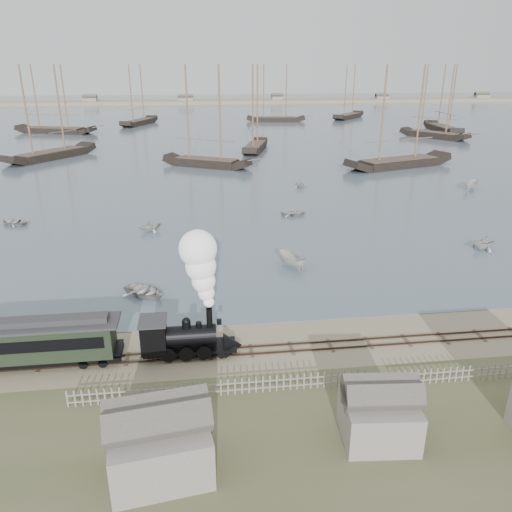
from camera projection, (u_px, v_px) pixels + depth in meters
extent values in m
plane|color=gray|center=(299.00, 334.00, 39.19)|extent=(600.00, 600.00, 0.00)
cube|color=#445261|center=(210.00, 118.00, 196.57)|extent=(600.00, 336.00, 0.06)
cube|color=#36251D|center=(306.00, 350.00, 36.84)|extent=(120.00, 0.08, 0.12)
cube|color=#36251D|center=(303.00, 343.00, 37.76)|extent=(120.00, 0.08, 0.12)
cube|color=#44342B|center=(304.00, 347.00, 37.33)|extent=(120.00, 1.80, 0.06)
cube|color=tan|center=(204.00, 103.00, 270.64)|extent=(500.00, 20.00, 1.80)
cube|color=black|center=(190.00, 347.00, 36.09)|extent=(6.60, 1.94, 0.24)
cylinder|color=black|center=(184.00, 336.00, 35.70)|extent=(4.08, 1.46, 1.46)
cube|color=black|center=(154.00, 335.00, 35.38)|extent=(1.75, 2.14, 2.23)
cube|color=#313134|center=(153.00, 321.00, 34.96)|extent=(1.94, 2.33, 0.12)
cylinder|color=black|center=(209.00, 318.00, 35.44)|extent=(0.43, 0.43, 1.55)
sphere|color=black|center=(186.00, 322.00, 35.31)|extent=(0.62, 0.62, 0.62)
cone|color=black|center=(233.00, 346.00, 36.49)|extent=(1.36, 1.94, 1.94)
cube|color=black|center=(219.00, 322.00, 35.65)|extent=(0.34, 0.34, 0.34)
cube|color=black|center=(26.00, 358.00, 34.76)|extent=(13.18, 2.17, 0.33)
cube|color=black|center=(23.00, 342.00, 34.29)|extent=(12.24, 2.35, 2.35)
cube|color=black|center=(17.00, 348.00, 33.10)|extent=(11.30, 0.06, 0.85)
cube|color=black|center=(27.00, 330.00, 35.31)|extent=(11.30, 0.06, 0.85)
cube|color=#313134|center=(20.00, 326.00, 33.85)|extent=(13.18, 2.54, 0.17)
cube|color=#313134|center=(19.00, 322.00, 33.75)|extent=(11.77, 1.13, 0.42)
imported|color=#BBB9B2|center=(74.00, 344.00, 37.08)|extent=(3.41, 4.40, 0.84)
imported|color=#BBB9B2|center=(145.00, 291.00, 45.46)|extent=(4.97, 5.18, 0.87)
imported|color=#BBB9B2|center=(150.00, 225.00, 62.89)|extent=(3.57, 3.76, 1.55)
imported|color=#BBB9B2|center=(292.00, 260.00, 51.78)|extent=(4.13, 3.25, 1.51)
imported|color=#BBB9B2|center=(294.00, 213.00, 69.69)|extent=(2.93, 3.76, 0.71)
imported|color=#BBB9B2|center=(484.00, 243.00, 56.72)|extent=(3.48, 3.77, 1.65)
imported|color=#BBB9B2|center=(471.00, 185.00, 84.04)|extent=(3.84, 4.06, 1.57)
imported|color=#BBB9B2|center=(13.00, 222.00, 65.72)|extent=(4.15, 4.63, 0.79)
imported|color=#BBB9B2|center=(300.00, 183.00, 85.41)|extent=(3.42, 3.20, 1.44)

